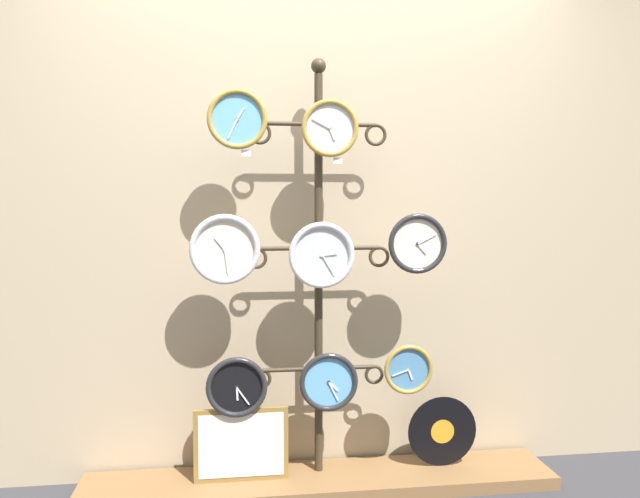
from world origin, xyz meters
TOP-DOWN VIEW (x-y plane):
  - shop_wall at (0.00, 0.57)m, footprint 4.40×0.04m
  - low_shelf at (0.00, 0.35)m, footprint 2.20×0.36m
  - display_stand at (-0.00, 0.41)m, footprint 0.68×0.32m
  - clock_top_left at (-0.37, 0.30)m, footprint 0.26×0.04m
  - clock_top_center at (0.04, 0.33)m, footprint 0.26×0.04m
  - clock_middle_left at (-0.43, 0.31)m, footprint 0.31×0.04m
  - clock_middle_center at (0.00, 0.31)m, footprint 0.30×0.04m
  - clock_middle_right at (0.44, 0.30)m, footprint 0.28×0.04m
  - clock_bottom_left at (-0.38, 0.33)m, footprint 0.28×0.04m
  - clock_bottom_center at (0.04, 0.33)m, footprint 0.27×0.04m
  - clock_bottom_right at (0.40, 0.30)m, footprint 0.23×0.04m
  - vinyl_record at (0.60, 0.38)m, footprint 0.34×0.01m
  - picture_frame at (-0.36, 0.34)m, footprint 0.43×0.02m
  - price_tag_upper at (-0.33, 0.30)m, footprint 0.04×0.00m
  - price_tag_mid at (0.08, 0.33)m, footprint 0.04×0.00m

SIDE VIEW (x-z plane):
  - low_shelf at x=0.00m, z-range 0.00..0.06m
  - picture_frame at x=-0.36m, z-range 0.06..0.40m
  - vinyl_record at x=0.60m, z-range 0.06..0.40m
  - clock_bottom_left at x=-0.38m, z-range 0.36..0.64m
  - clock_bottom_center at x=0.04m, z-range 0.37..0.65m
  - clock_bottom_right at x=0.40m, z-range 0.45..0.68m
  - display_stand at x=0.00m, z-range -0.23..1.75m
  - clock_middle_center at x=0.00m, z-range 0.95..1.25m
  - clock_middle_left at x=-0.43m, z-range 0.97..1.28m
  - clock_middle_right at x=0.44m, z-range 1.01..1.28m
  - shop_wall at x=0.00m, z-range 0.00..2.80m
  - price_tag_mid at x=0.08m, z-range 1.50..1.53m
  - price_tag_upper at x=-0.33m, z-range 1.53..1.56m
  - clock_top_center at x=0.04m, z-range 1.53..1.79m
  - clock_top_left at x=-0.37m, z-range 1.56..1.82m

